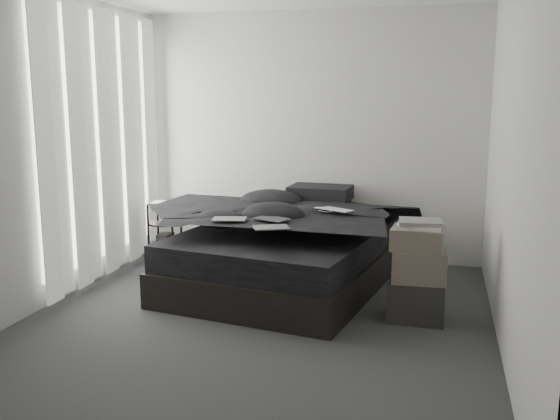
% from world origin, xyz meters
% --- Properties ---
extents(floor, '(3.60, 4.20, 0.01)m').
position_xyz_m(floor, '(0.00, 0.00, 0.00)').
color(floor, '#333436').
rests_on(floor, ground).
extents(wall_back, '(3.60, 0.01, 2.60)m').
position_xyz_m(wall_back, '(0.00, 2.10, 1.30)').
color(wall_back, silver).
rests_on(wall_back, ground).
extents(wall_front, '(3.60, 0.01, 2.60)m').
position_xyz_m(wall_front, '(0.00, -2.10, 1.30)').
color(wall_front, silver).
rests_on(wall_front, ground).
extents(wall_left, '(0.01, 4.20, 2.60)m').
position_xyz_m(wall_left, '(-1.80, 0.00, 1.30)').
color(wall_left, silver).
rests_on(wall_left, ground).
extents(wall_right, '(0.01, 4.20, 2.60)m').
position_xyz_m(wall_right, '(1.80, 0.00, 1.30)').
color(wall_right, silver).
rests_on(wall_right, ground).
extents(window_left, '(0.02, 2.00, 2.30)m').
position_xyz_m(window_left, '(-1.78, 0.90, 1.35)').
color(window_left, white).
rests_on(window_left, wall_left).
extents(curtain_left, '(0.06, 2.12, 2.48)m').
position_xyz_m(curtain_left, '(-1.73, 0.90, 1.28)').
color(curtain_left, white).
rests_on(curtain_left, wall_left).
extents(bed, '(2.00, 2.44, 0.30)m').
position_xyz_m(bed, '(0.00, 1.02, 0.15)').
color(bed, black).
rests_on(bed, floor).
extents(mattress, '(1.93, 2.37, 0.23)m').
position_xyz_m(mattress, '(0.00, 1.02, 0.42)').
color(mattress, black).
rests_on(mattress, bed).
extents(duvet, '(1.91, 2.12, 0.26)m').
position_xyz_m(duvet, '(-0.01, 0.97, 0.66)').
color(duvet, black).
rests_on(duvet, mattress).
extents(pillow_lower, '(0.73, 0.55, 0.15)m').
position_xyz_m(pillow_lower, '(0.09, 1.87, 0.61)').
color(pillow_lower, black).
rests_on(pillow_lower, mattress).
extents(pillow_upper, '(0.64, 0.46, 0.14)m').
position_xyz_m(pillow_upper, '(0.16, 1.84, 0.75)').
color(pillow_upper, black).
rests_on(pillow_upper, pillow_lower).
extents(laptop, '(0.42, 0.36, 0.03)m').
position_xyz_m(laptop, '(0.41, 1.01, 0.80)').
color(laptop, silver).
rests_on(laptop, duvet).
extents(comic_a, '(0.31, 0.24, 0.01)m').
position_xyz_m(comic_a, '(-0.36, 0.49, 0.79)').
color(comic_a, black).
rests_on(comic_a, duvet).
extents(comic_b, '(0.32, 0.27, 0.01)m').
position_xyz_m(comic_b, '(-0.02, 0.59, 0.80)').
color(comic_b, black).
rests_on(comic_b, duvet).
extents(comic_c, '(0.33, 0.28, 0.01)m').
position_xyz_m(comic_c, '(0.07, 0.25, 0.81)').
color(comic_c, black).
rests_on(comic_c, duvet).
extents(side_stand, '(0.36, 0.36, 0.63)m').
position_xyz_m(side_stand, '(-1.42, 1.48, 0.32)').
color(side_stand, black).
rests_on(side_stand, floor).
extents(papers, '(0.28, 0.23, 0.01)m').
position_xyz_m(papers, '(-1.41, 1.48, 0.64)').
color(papers, white).
rests_on(papers, side_stand).
extents(floor_books, '(0.13, 0.18, 0.12)m').
position_xyz_m(floor_books, '(-1.22, 0.74, 0.06)').
color(floor_books, black).
rests_on(floor_books, floor).
extents(box_lower, '(0.44, 0.35, 0.32)m').
position_xyz_m(box_lower, '(1.21, 0.40, 0.16)').
color(box_lower, black).
rests_on(box_lower, floor).
extents(box_mid, '(0.42, 0.34, 0.25)m').
position_xyz_m(box_mid, '(1.22, 0.39, 0.45)').
color(box_mid, '#5C5248').
rests_on(box_mid, box_lower).
extents(box_upper, '(0.41, 0.34, 0.17)m').
position_xyz_m(box_upper, '(1.20, 0.40, 0.65)').
color(box_upper, '#5C5248').
rests_on(box_upper, box_mid).
extents(art_book_white, '(0.34, 0.27, 0.03)m').
position_xyz_m(art_book_white, '(1.21, 0.40, 0.76)').
color(art_book_white, silver).
rests_on(art_book_white, box_upper).
extents(art_book_snake, '(0.34, 0.28, 0.03)m').
position_xyz_m(art_book_snake, '(1.22, 0.39, 0.79)').
color(art_book_snake, silver).
rests_on(art_book_snake, art_book_white).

